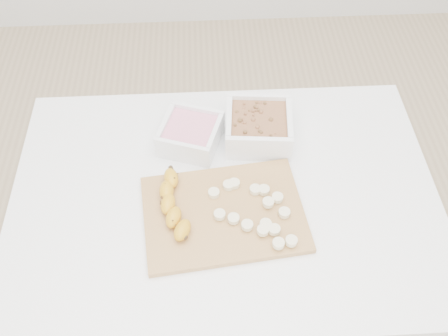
{
  "coord_description": "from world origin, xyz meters",
  "views": [
    {
      "loc": [
        -0.04,
        -0.68,
        1.7
      ],
      "look_at": [
        0.0,
        0.03,
        0.81
      ],
      "focal_mm": 40.0,
      "sensor_mm": 36.0,
      "label": 1
    }
  ],
  "objects_px": {
    "cutting_board": "(224,214)",
    "bowl_granola": "(259,126)",
    "table": "(225,216)",
    "banana": "(174,205)",
    "bowl_yogurt": "(191,134)"
  },
  "relations": [
    {
      "from": "bowl_granola",
      "to": "banana",
      "type": "relative_size",
      "value": 0.93
    },
    {
      "from": "bowl_yogurt",
      "to": "cutting_board",
      "type": "height_order",
      "value": "bowl_yogurt"
    },
    {
      "from": "cutting_board",
      "to": "bowl_yogurt",
      "type": "bearing_deg",
      "value": 107.58
    },
    {
      "from": "bowl_yogurt",
      "to": "bowl_granola",
      "type": "bearing_deg",
      "value": 3.59
    },
    {
      "from": "bowl_yogurt",
      "to": "banana",
      "type": "xyz_separation_m",
      "value": [
        -0.04,
        -0.21,
        -0.0
      ]
    },
    {
      "from": "table",
      "to": "bowl_yogurt",
      "type": "relative_size",
      "value": 5.7
    },
    {
      "from": "bowl_yogurt",
      "to": "cutting_board",
      "type": "distance_m",
      "value": 0.24
    },
    {
      "from": "bowl_granola",
      "to": "cutting_board",
      "type": "relative_size",
      "value": 0.49
    },
    {
      "from": "table",
      "to": "bowl_yogurt",
      "type": "bearing_deg",
      "value": 114.85
    },
    {
      "from": "cutting_board",
      "to": "bowl_granola",
      "type": "bearing_deg",
      "value": 67.07
    },
    {
      "from": "table",
      "to": "bowl_granola",
      "type": "height_order",
      "value": "bowl_granola"
    },
    {
      "from": "table",
      "to": "cutting_board",
      "type": "relative_size",
      "value": 2.8
    },
    {
      "from": "table",
      "to": "bowl_granola",
      "type": "distance_m",
      "value": 0.24
    },
    {
      "from": "table",
      "to": "bowl_yogurt",
      "type": "xyz_separation_m",
      "value": [
        -0.08,
        0.16,
        0.13
      ]
    },
    {
      "from": "bowl_yogurt",
      "to": "banana",
      "type": "relative_size",
      "value": 0.93
    }
  ]
}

